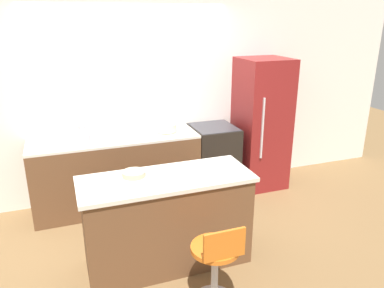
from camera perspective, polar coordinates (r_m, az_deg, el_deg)
ground_plane at (r=4.83m, az=-6.69°, el=-10.34°), size 14.00×14.00×0.00m
wall_back at (r=4.97m, az=-9.06°, el=6.51°), size 8.00×0.06×2.60m
back_counter at (r=4.87m, az=-11.34°, el=-4.26°), size 2.05×0.61×0.94m
kitchen_island at (r=3.73m, az=-3.81°, el=-11.57°), size 1.63×0.63×0.93m
oven_range at (r=5.20m, az=3.27°, el=-2.32°), size 0.58×0.62×0.94m
refrigerator at (r=5.35m, az=10.50°, el=3.01°), size 0.65×0.67×1.82m
stool_chair at (r=3.27m, az=3.69°, el=-17.85°), size 0.41×0.41×0.81m
kettle at (r=4.66m, az=-16.36°, el=1.65°), size 0.18×0.18×0.22m
mixing_bowl at (r=4.83m, az=-3.95°, el=2.54°), size 0.27×0.27×0.10m
fruit_bowl at (r=3.56m, az=-8.85°, el=-4.50°), size 0.22×0.22×0.05m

